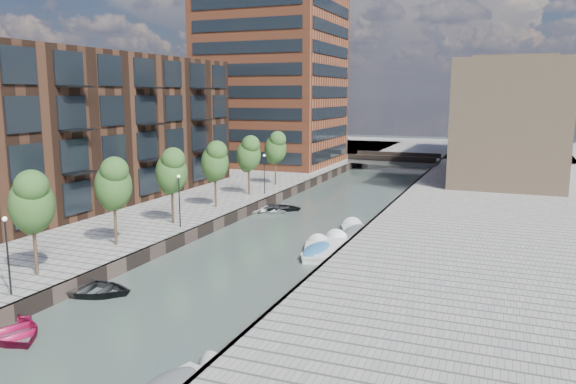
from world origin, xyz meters
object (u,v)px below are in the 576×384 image
Objects in this scene: sloop_4 at (279,210)px; motorboat_4 at (355,233)px; sloop_2 at (9,336)px; bridge at (395,160)px; tree_6 at (275,147)px; car at (473,168)px; sloop_1 at (90,294)px; tree_4 at (215,160)px; motorboat_3 at (317,251)px; tree_3 at (171,170)px; sloop_3 at (265,213)px; tree_5 at (249,153)px; motorboat_2 at (328,248)px; tree_2 at (113,183)px; tree_1 at (31,201)px.

sloop_4 is 0.81× the size of motorboat_4.
motorboat_4 reaches higher than sloop_2.
bridge reaches higher than motorboat_4.
tree_6 is 27.61m from car.
sloop_1 is (-5.40, -60.29, -1.39)m from bridge.
tree_4 is 15.49m from motorboat_3.
sloop_3 is (3.33, 10.68, -5.31)m from tree_3.
tree_5 is 1.30× the size of sloop_4.
bridge is 66.39m from sloop_2.
sloop_4 is at bearing -25.76° from sloop_3.
motorboat_3 is (9.00, 18.49, 0.20)m from sloop_2.
tree_6 is (0.00, 21.00, 0.00)m from tree_3.
motorboat_4 is (13.59, -8.65, -5.09)m from tree_5.
motorboat_2 is (12.91, -6.47, -5.20)m from tree_4.
sloop_2 is 26.56m from motorboat_4.
tree_4 is 1.30× the size of sloop_4.
bridge is 47.88m from motorboat_3.
tree_6 reaches higher than motorboat_2.
sloop_2 is at bearing 176.00° from sloop_3.
motorboat_3 is at bearing -3.22° from tree_3.
tree_2 is at bearing -98.95° from bridge.
tree_4 is 14.00m from tree_6.
sloop_4 is at bearing 122.76° from motorboat_3.
sloop_4 is (0.57, 31.58, 0.00)m from sloop_2.
car is (16.89, 58.51, 1.68)m from sloop_2.
motorboat_3 is (12.43, -7.70, -5.11)m from tree_4.
motorboat_4 is at bearing 79.15° from motorboat_3.
sloop_2 is 1.19× the size of sloop_3.
sloop_2 is at bearing -74.24° from tree_2.
tree_4 is (0.00, 7.00, 0.00)m from tree_3.
motorboat_2 is at bearing -3.19° from sloop_2.
tree_6 is 1.14× the size of motorboat_3.
tree_5 reaches higher than sloop_4.
tree_1 is 35.00m from tree_6.
tree_6 is at bearing 90.00° from tree_3.
car is (20.33, 39.32, -3.62)m from tree_3.
tree_1 reaches higher than sloop_1.
sloop_3 is (3.33, -10.32, -5.31)m from tree_6.
car is (20.33, 18.32, -3.62)m from tree_6.
tree_4 is 1.05× the size of motorboat_4.
sloop_2 is (3.44, -26.19, -5.31)m from tree_4.
sloop_3 is at bearing 47.84° from tree_4.
tree_4 is (-8.50, -40.00, 3.92)m from bridge.
sloop_3 is at bearing -10.11° from sloop_1.
sloop_4 is at bearing -117.35° from car.
sloop_3 is at bearing 72.67° from tree_3.
sloop_2 is at bearing -79.84° from tree_3.
motorboat_4 is at bearing 21.49° from tree_3.
sloop_4 is 31.53m from car.
motorboat_3 is 0.92× the size of motorboat_4.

